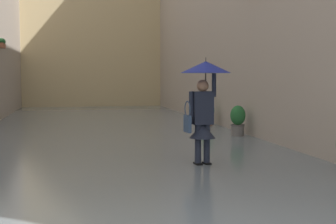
% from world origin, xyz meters
% --- Properties ---
extents(ground_plane, '(60.00, 60.00, 0.00)m').
position_xyz_m(ground_plane, '(0.00, -11.70, 0.00)').
color(ground_plane, '#605B56').
extents(flood_water, '(8.43, 29.39, 0.07)m').
position_xyz_m(flood_water, '(0.00, -11.70, 0.04)').
color(flood_water, slate).
rests_on(flood_water, ground_plane).
extents(building_facade_far, '(11.23, 1.80, 10.80)m').
position_xyz_m(building_facade_far, '(0.00, -24.29, 5.40)').
color(building_facade_far, tan).
rests_on(building_facade_far, ground_plane).
extents(person_wading, '(0.96, 0.96, 2.09)m').
position_xyz_m(person_wading, '(-1.34, -5.22, 1.43)').
color(person_wading, black).
rests_on(person_wading, ground_plane).
extents(potted_plant_far_left, '(0.43, 0.43, 0.92)m').
position_xyz_m(potted_plant_far_left, '(-3.45, -9.26, 0.49)').
color(potted_plant_far_left, '#66605B').
rests_on(potted_plant_far_left, ground_plane).
extents(potted_plant_mid_left, '(0.46, 0.46, 0.88)m').
position_xyz_m(potted_plant_mid_left, '(-3.42, -12.19, 0.49)').
color(potted_plant_mid_left, brown).
rests_on(potted_plant_mid_left, ground_plane).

